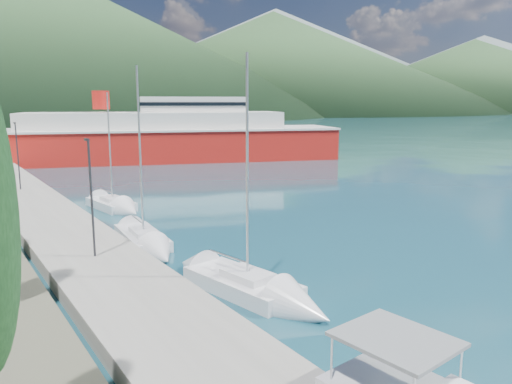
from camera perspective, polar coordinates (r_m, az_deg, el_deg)
ground at (r=131.02m, az=-26.54°, el=5.42°), size 1400.00×1400.00×0.00m
quay at (r=37.33m, az=-22.26°, el=-3.29°), size 5.00×88.00×0.80m
hills_far at (r=650.81m, az=-20.25°, el=15.75°), size 1480.00×900.00×180.00m
hills_near at (r=400.89m, az=-17.37°, el=15.64°), size 1010.00×520.00×115.00m
lamp_posts at (r=26.45m, az=-18.25°, el=-0.22°), size 0.15×48.67×6.06m
sailboat_near at (r=22.14m, az=1.87°, el=-11.90°), size 3.78×8.41×11.66m
sailboat_mid at (r=30.19m, az=-11.90°, el=-6.07°), size 2.83×8.20×11.57m
sailboat_far at (r=41.35m, az=-15.25°, el=-1.77°), size 3.09×7.20×10.26m
ferry at (r=75.82m, az=-11.26°, el=6.01°), size 54.82×28.99×10.75m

